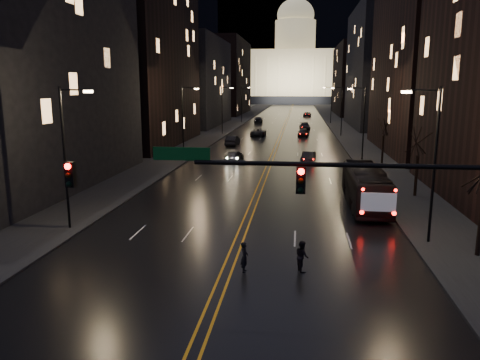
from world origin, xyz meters
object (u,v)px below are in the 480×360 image
(bus, at_px, (365,187))
(oncoming_car_a, at_px, (234,156))
(traffic_signal, at_px, (367,195))
(pedestrian_a, at_px, (244,257))
(receding_car_a, at_px, (308,157))
(pedestrian_b, at_px, (302,256))
(oncoming_car_b, at_px, (233,141))

(bus, distance_m, oncoming_car_a, 24.22)
(traffic_signal, xyz_separation_m, pedestrian_a, (-5.02, 4.51, -4.33))
(oncoming_car_a, distance_m, receding_car_a, 8.95)
(receding_car_a, distance_m, pedestrian_a, 34.60)
(bus, height_order, oncoming_car_a, bus)
(pedestrian_a, bearing_deg, bus, -26.98)
(receding_car_a, bearing_deg, pedestrian_b, -83.75)
(pedestrian_a, bearing_deg, oncoming_car_b, 10.29)
(traffic_signal, xyz_separation_m, receding_car_a, (-1.35, 38.91, -4.44))
(traffic_signal, xyz_separation_m, oncoming_car_a, (-10.30, 39.03, -4.41))
(oncoming_car_b, distance_m, receding_car_a, 19.18)
(traffic_signal, relative_size, receding_car_a, 4.28)
(oncoming_car_a, xyz_separation_m, oncoming_car_b, (-2.42, 15.33, 0.07))
(bus, height_order, oncoming_car_b, bus)
(bus, relative_size, oncoming_car_a, 2.65)
(bus, distance_m, pedestrian_b, 14.39)
(oncoming_car_a, height_order, receding_car_a, oncoming_car_a)
(pedestrian_a, height_order, pedestrian_b, pedestrian_b)
(bus, bearing_deg, oncoming_car_a, 122.24)
(traffic_signal, bearing_deg, pedestrian_a, 138.06)
(oncoming_car_b, bearing_deg, oncoming_car_a, 101.27)
(oncoming_car_b, height_order, pedestrian_b, pedestrian_b)
(oncoming_car_b, height_order, pedestrian_a, pedestrian_a)
(bus, xyz_separation_m, pedestrian_a, (-7.62, -14.03, -0.73))
(oncoming_car_b, bearing_deg, pedestrian_b, 104.32)
(bus, bearing_deg, receding_car_a, 101.01)
(oncoming_car_b, relative_size, pedestrian_a, 3.01)
(oncoming_car_b, bearing_deg, traffic_signal, 105.48)
(traffic_signal, relative_size, pedestrian_a, 11.23)
(oncoming_car_a, distance_m, pedestrian_a, 34.92)
(bus, xyz_separation_m, oncoming_car_a, (-12.89, 20.48, -0.81))
(receding_car_a, xyz_separation_m, pedestrian_b, (-0.87, -33.91, 0.12))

